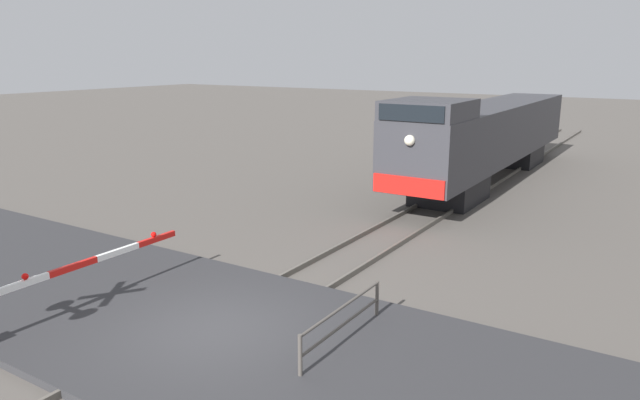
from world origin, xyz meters
The scene contains 6 objects.
ground_plane centered at (0.00, 0.00, 0.00)m, with size 160.00×160.00×0.00m, color #514C47.
rail_track_left centered at (-0.72, 0.00, 0.07)m, with size 0.08×80.00×0.15m, color #59544C.
rail_track_right centered at (0.72, 0.00, 0.07)m, with size 0.08×80.00×0.15m, color #59544C.
road_surface centered at (0.00, 0.00, 0.08)m, with size 36.00×6.29×0.16m, color #2D2D30.
locomotive centered at (0.00, 18.30, 2.15)m, with size 2.72×18.23×4.18m.
guard_railing centered at (2.50, 0.90, 0.63)m, with size 0.08×3.05×0.95m.
Camera 1 is at (7.81, -8.33, 5.68)m, focal length 33.03 mm.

